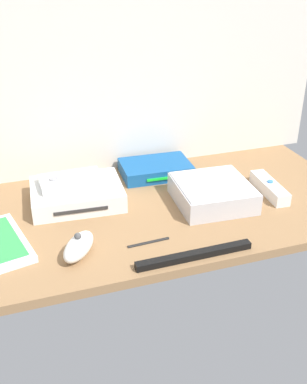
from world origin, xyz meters
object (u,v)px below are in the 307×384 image
Objects in this scene: mini_computer at (213,193)px; sensor_bar at (195,255)px; remote_nunchuk at (79,246)px; game_console at (77,194)px; remote_wand at (269,188)px; remote_classic_pad at (71,181)px; stylus_pen at (148,241)px; network_router at (156,169)px.

sensor_bar is (-12.62, -19.20, -1.94)cm from mini_computer.
mini_computer is 1.67× the size of remote_nunchuk.
game_console is 1.46× the size of remote_wand.
remote_nunchuk is 22.71cm from remote_classic_pad.
remote_classic_pad reaches higher than stylus_pen.
remote_nunchuk is 14.31cm from stylus_pen.
remote_nunchuk is (-49.05, -10.99, 0.53)cm from remote_wand.
remote_nunchuk is (-33.73, -11.06, -0.60)cm from mini_computer.
remote_classic_pad is 1.63× the size of stylus_pen.
remote_nunchuk is 22.66cm from sensor_bar.
sensor_bar is at bearing -48.57° from stylus_pen.
mini_computer is 0.75× the size of sensor_bar.
network_router is 32.39cm from stylus_pen.
mini_computer is 1.19× the size of remote_wand.
game_console is 24.15cm from stylus_pen.
remote_nunchuk is 0.73× the size of remote_classic_pad.
sensor_bar is 2.67× the size of stylus_pen.
mini_computer reaches higher than remote_wand.
sensor_bar is 10.43cm from stylus_pen.
sensor_bar is (21.11, -8.14, -1.34)cm from remote_nunchuk.
remote_nunchuk is at bearing 178.70° from stylus_pen.
game_console is at bearing 116.47° from stylus_pen.
remote_classic_pad is at bearing 120.80° from sensor_bar.
remote_nunchuk reaches higher than game_console.
sensor_bar is (18.64, -30.46, -4.71)cm from remote_classic_pad.
remote_wand is 0.63× the size of sensor_bar.
stylus_pen is (-6.90, 7.82, -0.35)cm from sensor_bar.
remote_classic_pad is (-23.46, -7.52, 3.71)cm from network_router.
remote_classic_pad reaches higher than remote_nunchuk.
game_console is 24.06cm from network_router.
game_console is at bearing 116.08° from remote_nunchuk.
remote_classic_pad is at bearing 160.18° from mini_computer.
game_console is 34.29cm from sensor_bar.
network_router reaches higher than sensor_bar.
mini_computer is at bearing -21.86° from remote_classic_pad.
remote_wand is (45.58, -10.25, -0.69)cm from game_console.
network_router is at bearing 68.75° from stylus_pen.
remote_nunchuk is at bearing -128.41° from network_router.
remote_nunchuk is at bearing -95.64° from game_console.
game_console is at bearing -156.46° from network_router.
sensor_bar is (-4.83, -37.98, -1.00)cm from network_router.
game_console reaches higher than remote_wand.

